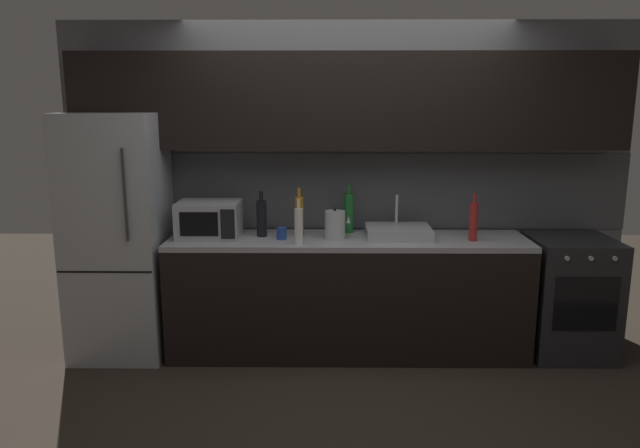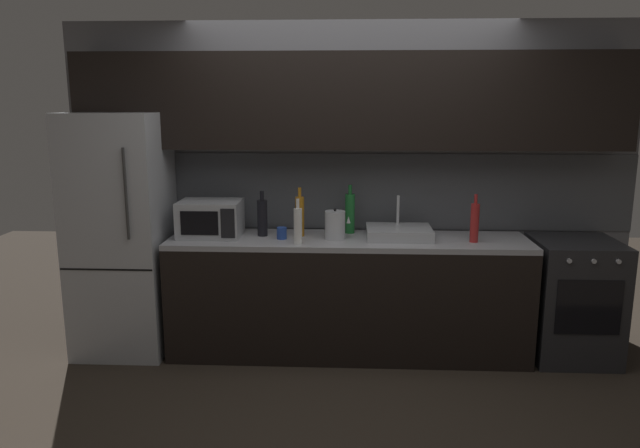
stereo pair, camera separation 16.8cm
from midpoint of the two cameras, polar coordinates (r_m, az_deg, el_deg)
The scene contains 14 objects.
ground_plane at distance 3.92m, azimuth 3.83°, elevation -17.39°, with size 10.00×10.00×0.00m, color #2D261E.
back_wall at distance 4.63m, azimuth 3.84°, elevation 7.32°, with size 4.41×0.44×2.50m.
counter_run at distance 4.56m, azimuth 3.72°, elevation -6.89°, with size 2.67×0.60×0.90m.
refrigerator at distance 4.72m, azimuth -17.52°, elevation -0.95°, with size 0.68×0.69×1.82m.
oven_range at distance 4.88m, azimuth 23.94°, elevation -6.62°, with size 0.60×0.62×0.90m.
microwave at distance 4.53m, azimuth -9.43°, elevation 0.51°, with size 0.46×0.35×0.27m.
sink_basin at distance 4.48m, azimuth 8.61°, elevation -0.81°, with size 0.48×0.38×0.30m.
kettle at distance 4.38m, azimuth 2.54°, elevation -0.11°, with size 0.19×0.15×0.23m.
wine_bottle_dark at distance 4.49m, azimuth -4.50°, elevation 0.64°, with size 0.08×0.08×0.34m.
wine_bottle_white at distance 4.23m, azimuth -1.02°, elevation -0.14°, with size 0.06×0.06×0.33m.
wine_bottle_green at distance 4.58m, azimuth 3.91°, elevation 1.08°, with size 0.08×0.08×0.38m.
wine_bottle_red at distance 4.44m, azimuth 15.63°, elevation 0.16°, with size 0.06×0.06×0.35m.
wine_bottle_amber at distance 4.47m, azimuth -0.90°, elevation 0.79°, with size 0.07×0.07×0.37m.
mug_blue at distance 4.40m, azimuth -2.61°, elevation -0.89°, with size 0.07×0.07×0.09m, color #234299.
Camera 2 is at (0.00, -3.42, 1.90)m, focal length 33.39 mm.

